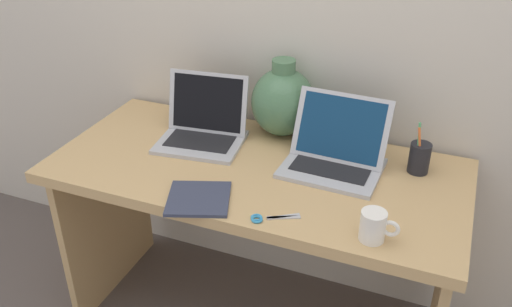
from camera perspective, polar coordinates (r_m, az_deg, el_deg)
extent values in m
cube|color=beige|center=(2.01, 4.03, 15.01)|extent=(4.40, 0.04, 2.40)
cube|color=tan|center=(1.88, 0.00, -1.85)|extent=(1.41, 0.66, 0.04)
cube|color=tan|center=(2.38, -15.20, -6.31)|extent=(0.03, 0.56, 0.70)
cube|color=tan|center=(2.01, 18.52, -14.58)|extent=(0.03, 0.56, 0.70)
cube|color=#B2B2B7|center=(2.01, -5.78, 1.18)|extent=(0.33, 0.28, 0.01)
cube|color=black|center=(2.01, -5.80, 1.40)|extent=(0.26, 0.17, 0.00)
cube|color=#B2B2B7|center=(2.04, -5.06, 5.28)|extent=(0.31, 0.10, 0.22)
cube|color=black|center=(2.04, -5.06, 5.28)|extent=(0.27, 0.09, 0.20)
cube|color=#B2B2B7|center=(1.86, 7.90, -1.53)|extent=(0.33, 0.27, 0.01)
cube|color=black|center=(1.86, 7.92, -1.29)|extent=(0.26, 0.16, 0.00)
cube|color=#B2B2B7|center=(1.87, 8.85, 2.64)|extent=(0.33, 0.12, 0.22)
cube|color=navy|center=(1.87, 8.85, 2.64)|extent=(0.29, 0.11, 0.19)
ellipsoid|color=#47704C|center=(2.03, 2.82, 5.37)|extent=(0.24, 0.24, 0.25)
cylinder|color=#47704C|center=(1.98, 2.92, 9.08)|extent=(0.09, 0.09, 0.05)
cube|color=#33384C|center=(1.70, -5.99, -4.70)|extent=(0.24, 0.24, 0.01)
cylinder|color=white|center=(1.55, 12.08, -7.39)|extent=(0.07, 0.07, 0.09)
torus|color=white|center=(1.54, 13.86, -7.61)|extent=(0.05, 0.01, 0.05)
cylinder|color=black|center=(1.89, 16.67, -0.45)|extent=(0.07, 0.07, 0.10)
cylinder|color=#4CA566|center=(1.86, 16.57, 0.91)|extent=(0.02, 0.02, 0.15)
cylinder|color=orange|center=(1.86, 16.71, 0.64)|extent=(0.03, 0.01, 0.14)
cube|color=#B7B7BC|center=(1.63, 2.87, -6.59)|extent=(0.09, 0.07, 0.00)
cube|color=#B7B7BC|center=(1.62, 2.90, -6.68)|extent=(0.10, 0.05, 0.00)
torus|color=#338CBF|center=(1.61, 0.10, -6.89)|extent=(0.03, 0.04, 0.01)
torus|color=#338CBF|center=(1.62, 0.06, -6.70)|extent=(0.04, 0.04, 0.01)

